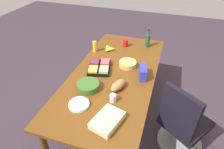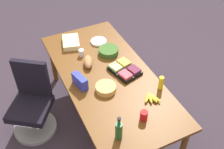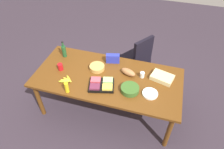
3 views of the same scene
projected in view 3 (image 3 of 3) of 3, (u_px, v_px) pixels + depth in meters
ground_plane at (108, 107)px, 3.65m from camera, size 10.00×10.00×0.00m
conference_table at (108, 80)px, 3.17m from camera, size 2.26×1.05×0.76m
office_chair at (135, 63)px, 3.99m from camera, size 0.67×0.67×0.98m
fruit_platter at (101, 85)px, 2.96m from camera, size 0.42×0.36×0.07m
paper_cup at (142, 75)px, 3.09m from camera, size 0.08×0.08×0.09m
red_solo_cup at (60, 67)px, 3.21m from camera, size 0.09×0.09×0.11m
sheet_cake at (162, 77)px, 3.06m from camera, size 0.37×0.30×0.07m
chip_bowl at (97, 67)px, 3.23m from camera, size 0.28×0.28×0.07m
wine_bottle at (64, 51)px, 3.42m from camera, size 0.08×0.08×0.29m
bread_loaf at (128, 72)px, 3.13m from camera, size 0.26×0.19×0.10m
banana_bunch at (67, 80)px, 3.04m from camera, size 0.20×0.18×0.04m
mustard_bottle at (67, 88)px, 2.84m from camera, size 0.07×0.07×0.17m
paper_plate_stack at (150, 94)px, 2.85m from camera, size 0.28×0.28×0.03m
salad_bowl at (130, 89)px, 2.88m from camera, size 0.27×0.27×0.08m
chip_bag_blue at (113, 58)px, 3.33m from camera, size 0.23×0.13×0.15m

